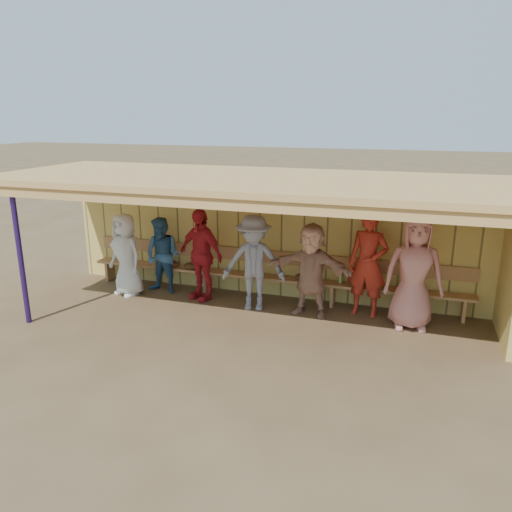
% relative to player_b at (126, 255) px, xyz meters
% --- Properties ---
extents(ground, '(90.00, 90.00, 0.00)m').
position_rel_player_b_xyz_m(ground, '(2.71, -0.38, -0.83)').
color(ground, brown).
rests_on(ground, ground).
extents(player_b, '(0.94, 0.76, 1.65)m').
position_rel_player_b_xyz_m(player_b, '(0.00, 0.00, 0.00)').
color(player_b, silver).
rests_on(player_b, ground).
extents(player_c, '(0.80, 0.65, 1.54)m').
position_rel_player_b_xyz_m(player_c, '(0.63, 0.33, -0.06)').
color(player_c, '#305B85').
rests_on(player_c, ground).
extents(player_d, '(1.14, 0.77, 1.79)m').
position_rel_player_b_xyz_m(player_d, '(1.50, 0.25, 0.07)').
color(player_d, red).
rests_on(player_d, ground).
extents(player_e, '(1.26, 0.87, 1.78)m').
position_rel_player_b_xyz_m(player_e, '(2.64, 0.06, 0.06)').
color(player_e, gray).
rests_on(player_e, ground).
extents(player_f, '(1.61, 0.67, 1.69)m').
position_rel_player_b_xyz_m(player_f, '(3.69, 0.12, 0.02)').
color(player_f, tan).
rests_on(player_f, ground).
extents(player_g, '(0.75, 0.54, 1.91)m').
position_rel_player_b_xyz_m(player_g, '(4.64, 0.43, 0.13)').
color(player_g, '#B02B1C').
rests_on(player_g, ground).
extents(player_h, '(1.04, 0.76, 1.96)m').
position_rel_player_b_xyz_m(player_h, '(5.43, 0.10, 0.15)').
color(player_h, tan).
rests_on(player_h, ground).
extents(dugout_structure, '(8.80, 3.20, 2.50)m').
position_rel_player_b_xyz_m(dugout_structure, '(3.10, 0.31, 0.87)').
color(dugout_structure, '#D6B85B').
rests_on(dugout_structure, ground).
extents(bench, '(7.60, 0.34, 0.93)m').
position_rel_player_b_xyz_m(bench, '(2.71, 0.74, -0.30)').
color(bench, tan).
rests_on(bench, ground).
extents(dugout_equipment, '(5.26, 0.62, 0.80)m').
position_rel_player_b_xyz_m(dugout_equipment, '(2.42, 0.61, -0.34)').
color(dugout_equipment, orange).
rests_on(dugout_equipment, ground).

